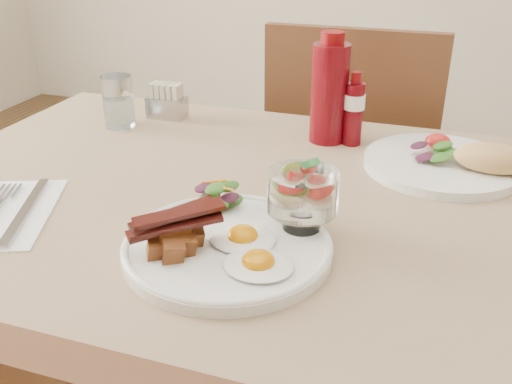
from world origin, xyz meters
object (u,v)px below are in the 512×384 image
Objects in this scene: chair_far at (352,174)px; second_plate at (453,161)px; ketchup_bottle at (329,91)px; water_glass at (119,105)px; sugar_caddy at (167,103)px; fruit_cup at (303,192)px; hot_sauce_bottle at (354,110)px; table at (286,256)px; main_plate at (228,248)px.

chair_far is 3.23× the size of second_plate.
ketchup_bottle is 1.97× the size of water_glass.
fruit_cup is at bearing -46.02° from sugar_caddy.
chair_far is 8.58× the size of water_glass.
chair_far is at bearing 93.20° from fruit_cup.
sugar_caddy is (-0.37, -0.33, 0.26)m from chair_far.
chair_far is 9.42× the size of fruit_cup.
hot_sauce_bottle is (0.05, -0.36, 0.30)m from chair_far.
fruit_cup reaches higher than second_plate.
fruit_cup reaches higher than table.
ketchup_bottle is at bearing 175.37° from hot_sauce_bottle.
second_plate is at bearing 43.64° from table.
second_plate is 0.21m from hot_sauce_bottle.
ketchup_bottle reaches higher than table.
chair_far reaches higher than second_plate.
ketchup_bottle reaches higher than second_plate.
fruit_cup is 0.69× the size of hot_sauce_bottle.
fruit_cup is at bearing -90.56° from hot_sauce_bottle.
second_plate is (0.24, 0.23, 0.11)m from table.
sugar_caddy is at bearing 124.32° from main_plate.
sugar_caddy is (-0.37, 0.33, 0.12)m from table.
second_plate is at bearing -10.89° from sugar_caddy.
table is at bearing -98.56° from hot_sauce_bottle.
hot_sauce_bottle reaches higher than second_plate.
second_plate is at bearing 53.57° from main_plate.
main_plate is 0.13m from fruit_cup.
table is 4.62× the size of second_plate.
hot_sauce_bottle reaches higher than table.
sugar_caddy is 0.11m from water_glass.
hot_sauce_bottle reaches higher than sugar_caddy.
ketchup_bottle is (0.04, 0.46, 0.09)m from main_plate.
water_glass is at bearing 150.67° from table.
water_glass is at bearing 145.80° from fruit_cup.
table is 0.52m from water_glass.
table is 0.36m from ketchup_bottle.
sugar_caddy is at bearing 138.23° from table.
main_plate is at bearing -45.00° from water_glass.
ketchup_bottle is at bearing -90.76° from chair_far.
hot_sauce_bottle is at bearing 6.30° from water_glass.
ketchup_bottle is 0.44m from water_glass.
chair_far is at bearing 40.82° from sugar_caddy.
ketchup_bottle reaches higher than fruit_cup.
table is at bearing -42.86° from sugar_caddy.
second_plate is 3.42× the size of sugar_caddy.
fruit_cup is 0.38m from hot_sauce_bottle.
second_plate reaches higher than main_plate.
hot_sauce_bottle is at bearing 158.78° from second_plate.
chair_far is 0.47m from hot_sauce_bottle.
main_plate is at bearing -105.30° from table.
fruit_cup is 0.34× the size of second_plate.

